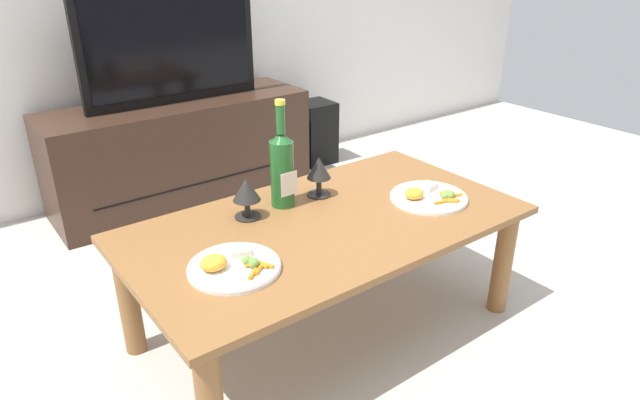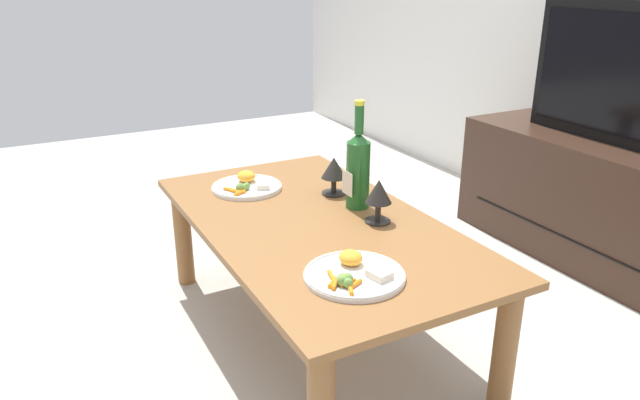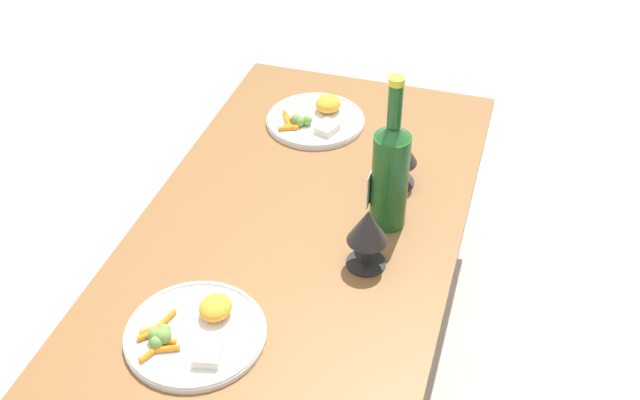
{
  "view_description": "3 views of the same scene",
  "coord_description": "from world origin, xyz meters",
  "px_view_note": "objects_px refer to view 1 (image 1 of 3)",
  "views": [
    {
      "loc": [
        -1.02,
        -1.33,
        1.29
      ],
      "look_at": [
        -0.01,
        0.03,
        0.51
      ],
      "focal_mm": 31.4,
      "sensor_mm": 36.0,
      "label": 1
    },
    {
      "loc": [
        1.64,
        -0.85,
        1.23
      ],
      "look_at": [
        -0.0,
        0.02,
        0.51
      ],
      "focal_mm": 33.68,
      "sensor_mm": 36.0,
      "label": 2
    },
    {
      "loc": [
        1.29,
        0.44,
        1.6
      ],
      "look_at": [
        0.05,
        0.06,
        0.55
      ],
      "focal_mm": 43.26,
      "sensor_mm": 36.0,
      "label": 3
    }
  ],
  "objects_px": {
    "floor_speaker": "(315,132)",
    "dinner_plate_right": "(429,196)",
    "goblet_left": "(246,192)",
    "tv_screen": "(170,45)",
    "dinner_plate_left": "(233,266)",
    "tv_stand": "(182,152)",
    "wine_bottle": "(282,166)",
    "dining_table": "(326,238)",
    "goblet_right": "(319,170)"
  },
  "relations": [
    {
      "from": "wine_bottle",
      "to": "goblet_left",
      "type": "relative_size",
      "value": 2.67
    },
    {
      "from": "goblet_right",
      "to": "dinner_plate_left",
      "type": "bearing_deg",
      "value": -152.08
    },
    {
      "from": "dining_table",
      "to": "dinner_plate_left",
      "type": "relative_size",
      "value": 4.98
    },
    {
      "from": "dining_table",
      "to": "wine_bottle",
      "type": "distance_m",
      "value": 0.29
    },
    {
      "from": "dining_table",
      "to": "floor_speaker",
      "type": "bearing_deg",
      "value": 54.84
    },
    {
      "from": "tv_screen",
      "to": "goblet_right",
      "type": "xyz_separation_m",
      "value": [
        0.02,
        -1.19,
        -0.29
      ]
    },
    {
      "from": "dinner_plate_left",
      "to": "dinner_plate_right",
      "type": "xyz_separation_m",
      "value": [
        0.8,
        -0.0,
        -0.0
      ]
    },
    {
      "from": "goblet_right",
      "to": "floor_speaker",
      "type": "bearing_deg",
      "value": 54.1
    },
    {
      "from": "dining_table",
      "to": "wine_bottle",
      "type": "relative_size",
      "value": 3.51
    },
    {
      "from": "goblet_left",
      "to": "dinner_plate_right",
      "type": "relative_size",
      "value": 0.51
    },
    {
      "from": "floor_speaker",
      "to": "tv_stand",
      "type": "bearing_deg",
      "value": -176.5
    },
    {
      "from": "goblet_left",
      "to": "dinner_plate_right",
      "type": "height_order",
      "value": "goblet_left"
    },
    {
      "from": "goblet_right",
      "to": "dinner_plate_right",
      "type": "xyz_separation_m",
      "value": [
        0.3,
        -0.27,
        -0.09
      ]
    },
    {
      "from": "floor_speaker",
      "to": "wine_bottle",
      "type": "distance_m",
      "value": 1.65
    },
    {
      "from": "goblet_right",
      "to": "dinner_plate_left",
      "type": "xyz_separation_m",
      "value": [
        -0.5,
        -0.27,
        -0.09
      ]
    },
    {
      "from": "dining_table",
      "to": "dinner_plate_left",
      "type": "height_order",
      "value": "dinner_plate_left"
    },
    {
      "from": "goblet_left",
      "to": "tv_screen",
      "type": "bearing_deg",
      "value": 76.92
    },
    {
      "from": "floor_speaker",
      "to": "goblet_right",
      "type": "relative_size",
      "value": 2.62
    },
    {
      "from": "dining_table",
      "to": "wine_bottle",
      "type": "xyz_separation_m",
      "value": [
        -0.05,
        0.19,
        0.22
      ]
    },
    {
      "from": "goblet_left",
      "to": "dinner_plate_left",
      "type": "relative_size",
      "value": 0.53
    },
    {
      "from": "floor_speaker",
      "to": "dinner_plate_right",
      "type": "distance_m",
      "value": 1.63
    },
    {
      "from": "tv_screen",
      "to": "dinner_plate_left",
      "type": "height_order",
      "value": "tv_screen"
    },
    {
      "from": "dinner_plate_left",
      "to": "wine_bottle",
      "type": "bearing_deg",
      "value": 38.24
    },
    {
      "from": "wine_bottle",
      "to": "goblet_left",
      "type": "distance_m",
      "value": 0.16
    },
    {
      "from": "goblet_right",
      "to": "dinner_plate_right",
      "type": "bearing_deg",
      "value": -42.36
    },
    {
      "from": "wine_bottle",
      "to": "dinner_plate_left",
      "type": "xyz_separation_m",
      "value": [
        -0.35,
        -0.28,
        -0.13
      ]
    },
    {
      "from": "goblet_left",
      "to": "tv_stand",
      "type": "bearing_deg",
      "value": 76.95
    },
    {
      "from": "tv_stand",
      "to": "wine_bottle",
      "type": "bearing_deg",
      "value": -96.12
    },
    {
      "from": "tv_screen",
      "to": "wine_bottle",
      "type": "xyz_separation_m",
      "value": [
        -0.13,
        -1.18,
        -0.24
      ]
    },
    {
      "from": "goblet_left",
      "to": "dinner_plate_left",
      "type": "xyz_separation_m",
      "value": [
        -0.2,
        -0.27,
        -0.08
      ]
    },
    {
      "from": "tv_screen",
      "to": "dinner_plate_left",
      "type": "distance_m",
      "value": 1.58
    },
    {
      "from": "tv_screen",
      "to": "goblet_left",
      "type": "distance_m",
      "value": 1.26
    },
    {
      "from": "floor_speaker",
      "to": "dinner_plate_left",
      "type": "xyz_separation_m",
      "value": [
        -1.39,
        -1.49,
        0.26
      ]
    },
    {
      "from": "wine_bottle",
      "to": "dinner_plate_left",
      "type": "distance_m",
      "value": 0.47
    },
    {
      "from": "tv_stand",
      "to": "tv_screen",
      "type": "distance_m",
      "value": 0.56
    },
    {
      "from": "tv_stand",
      "to": "goblet_left",
      "type": "relative_size",
      "value": 9.6
    },
    {
      "from": "tv_stand",
      "to": "wine_bottle",
      "type": "xyz_separation_m",
      "value": [
        -0.13,
        -1.19,
        0.32
      ]
    },
    {
      "from": "goblet_right",
      "to": "dinner_plate_left",
      "type": "distance_m",
      "value": 0.58
    },
    {
      "from": "tv_screen",
      "to": "floor_speaker",
      "type": "relative_size",
      "value": 2.34
    },
    {
      "from": "dining_table",
      "to": "goblet_right",
      "type": "height_order",
      "value": "goblet_right"
    },
    {
      "from": "tv_stand",
      "to": "goblet_right",
      "type": "bearing_deg",
      "value": -88.88
    },
    {
      "from": "dining_table",
      "to": "goblet_right",
      "type": "distance_m",
      "value": 0.27
    },
    {
      "from": "wine_bottle",
      "to": "goblet_right",
      "type": "height_order",
      "value": "wine_bottle"
    },
    {
      "from": "goblet_right",
      "to": "wine_bottle",
      "type": "bearing_deg",
      "value": 175.67
    },
    {
      "from": "dinner_plate_left",
      "to": "dinner_plate_right",
      "type": "bearing_deg",
      "value": -0.17
    },
    {
      "from": "wine_bottle",
      "to": "goblet_left",
      "type": "bearing_deg",
      "value": -175.67
    },
    {
      "from": "tv_stand",
      "to": "dinner_plate_right",
      "type": "distance_m",
      "value": 1.51
    },
    {
      "from": "dining_table",
      "to": "dinner_plate_right",
      "type": "relative_size",
      "value": 4.78
    },
    {
      "from": "tv_screen",
      "to": "floor_speaker",
      "type": "xyz_separation_m",
      "value": [
        0.91,
        0.03,
        -0.64
      ]
    },
    {
      "from": "dining_table",
      "to": "floor_speaker",
      "type": "xyz_separation_m",
      "value": [
        0.99,
        1.41,
        -0.18
      ]
    }
  ]
}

